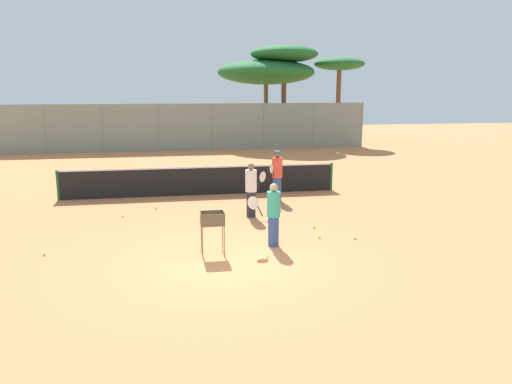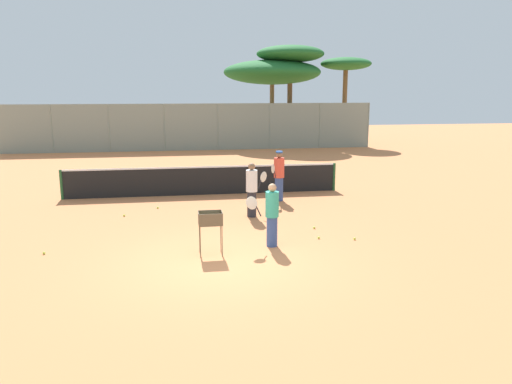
# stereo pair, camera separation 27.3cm
# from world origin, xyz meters

# --- Properties ---
(ground_plane) EXTENTS (80.00, 80.00, 0.00)m
(ground_plane) POSITION_xyz_m (0.00, 0.00, 0.00)
(ground_plane) COLOR #D37F4C
(tennis_net) EXTENTS (10.14, 0.10, 1.07)m
(tennis_net) POSITION_xyz_m (0.00, 7.44, 0.56)
(tennis_net) COLOR #26592D
(tennis_net) RESTS_ON ground_plane
(back_fence) EXTENTS (23.47, 0.08, 2.93)m
(back_fence) POSITION_xyz_m (0.00, 20.99, 1.46)
(back_fence) COLOR gray
(back_fence) RESTS_ON ground_plane
(tree_0) EXTENTS (3.46, 3.46, 5.93)m
(tree_0) POSITION_xyz_m (10.67, 22.96, 5.36)
(tree_0) COLOR brown
(tree_0) RESTS_ON ground_plane
(tree_1) EXTENTS (6.60, 6.60, 5.75)m
(tree_1) POSITION_xyz_m (5.65, 23.52, 4.91)
(tree_1) COLOR brown
(tree_1) RESTS_ON ground_plane
(tree_2) EXTENTS (4.51, 4.51, 6.66)m
(tree_2) POSITION_xyz_m (6.73, 22.79, 6.01)
(tree_2) COLOR brown
(tree_2) RESTS_ON ground_plane
(player_white_outfit) EXTENTS (0.88, 0.33, 1.60)m
(player_white_outfit) POSITION_xyz_m (1.34, 1.03, 0.82)
(player_white_outfit) COLOR #334C8C
(player_white_outfit) RESTS_ON ground_plane
(player_red_cap) EXTENTS (0.61, 0.80, 1.76)m
(player_red_cap) POSITION_xyz_m (2.56, 6.04, 0.91)
(player_red_cap) COLOR #334C8C
(player_red_cap) RESTS_ON ground_plane
(player_yellow_shirt) EXTENTS (0.76, 0.63, 1.67)m
(player_yellow_shirt) POSITION_xyz_m (1.30, 4.00, 0.86)
(player_yellow_shirt) COLOR #26262D
(player_yellow_shirt) RESTS_ON ground_plane
(ball_cart) EXTENTS (0.56, 0.41, 1.05)m
(ball_cart) POSITION_xyz_m (-0.21, 0.59, 0.81)
(ball_cart) COLOR brown
(ball_cart) RESTS_ON ground_plane
(tennis_ball_0) EXTENTS (0.07, 0.07, 0.07)m
(tennis_ball_0) POSITION_xyz_m (-4.15, 1.25, 0.03)
(tennis_ball_0) COLOR #D1E54C
(tennis_ball_0) RESTS_ON ground_plane
(tennis_ball_1) EXTENTS (0.07, 0.07, 0.07)m
(tennis_ball_1) POSITION_xyz_m (3.59, 1.19, 0.03)
(tennis_ball_1) COLOR #D1E54C
(tennis_ball_1) RESTS_ON ground_plane
(tennis_ball_2) EXTENTS (0.07, 0.07, 0.07)m
(tennis_ball_2) POSITION_xyz_m (-2.61, 4.64, 0.03)
(tennis_ball_2) COLOR #D1E54C
(tennis_ball_2) RESTS_ON ground_plane
(tennis_ball_3) EXTENTS (0.07, 0.07, 0.07)m
(tennis_ball_3) POSITION_xyz_m (2.69, 1.44, 0.03)
(tennis_ball_3) COLOR #D1E54C
(tennis_ball_3) RESTS_ON ground_plane
(tennis_ball_4) EXTENTS (0.07, 0.07, 0.07)m
(tennis_ball_4) POSITION_xyz_m (2.83, 2.38, 0.03)
(tennis_ball_4) COLOR #D1E54C
(tennis_ball_4) RESTS_ON ground_plane
(tennis_ball_5) EXTENTS (0.07, 0.07, 0.07)m
(tennis_ball_5) POSITION_xyz_m (-1.62, 5.51, 0.03)
(tennis_ball_5) COLOR #D1E54C
(tennis_ball_5) RESTS_ON ground_plane
(parked_car) EXTENTS (4.20, 1.70, 1.60)m
(parked_car) POSITION_xyz_m (1.58, 23.41, 0.66)
(parked_car) COLOR white
(parked_car) RESTS_ON ground_plane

